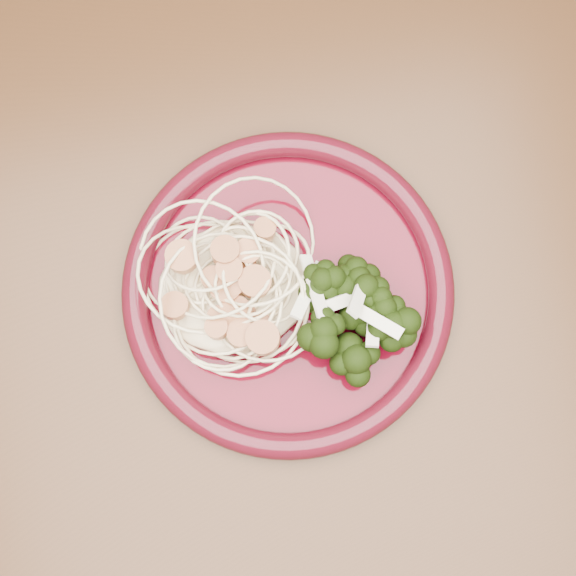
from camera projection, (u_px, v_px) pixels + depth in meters
The scene contains 6 objects.
dining_table at pixel (391, 352), 0.70m from camera, with size 1.20×0.80×0.75m.
dinner_plate at pixel (288, 291), 0.60m from camera, with size 0.30×0.30×0.02m.
spaghetti_pile at pixel (233, 286), 0.59m from camera, with size 0.11×0.10×0.03m, color #F9E7B4.
scallop_cluster at pixel (230, 278), 0.56m from camera, with size 0.11×0.11×0.04m, color #BD7442, non-canonical shape.
broccoli_pile at pixel (357, 289), 0.58m from camera, with size 0.07×0.12×0.04m, color black.
onion_garnish at pixel (360, 282), 0.55m from camera, with size 0.05×0.08×0.05m, color #EFEACB, non-canonical shape.
Camera 1 is at (-0.10, -0.05, 1.34)m, focal length 50.00 mm.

